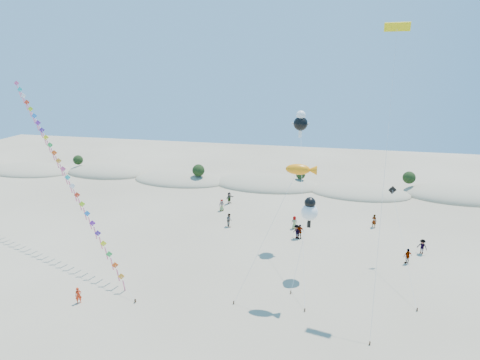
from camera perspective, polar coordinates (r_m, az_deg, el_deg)
name	(u,v)px	position (r m, az deg, el deg)	size (l,w,h in m)	color
dune_ridge	(272,185)	(71.39, 4.57, -0.70)	(145.30, 11.49, 5.57)	gray
kite_train	(61,166)	(49.36, -24.05, 1.77)	(24.34, 17.11, 19.42)	#3F2D1E
fish_kite	(301,170)	(35.66, 8.70, 1.44)	(6.77, 4.01, 12.60)	#3F2D1E
cartoon_kite_low	(310,210)	(40.59, 9.87, -4.25)	(2.11, 5.15, 8.37)	#3F2D1E
cartoon_kite_high	(301,122)	(46.56, 8.62, 8.13)	(3.12, 15.68, 15.91)	#3F2D1E
parafoil_kite	(397,35)	(37.13, 21.38, 18.62)	(2.09, 9.60, 24.34)	#3F2D1E
dark_kite	(399,220)	(43.97, 21.62, -5.28)	(2.08, 10.04, 8.53)	#3F2D1E
flyer_foreground	(78,295)	(40.76, -22.00, -14.97)	(0.56, 0.37, 1.54)	red
beachgoers	(294,223)	(53.33, 7.76, -6.04)	(27.12, 15.73, 1.85)	slate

